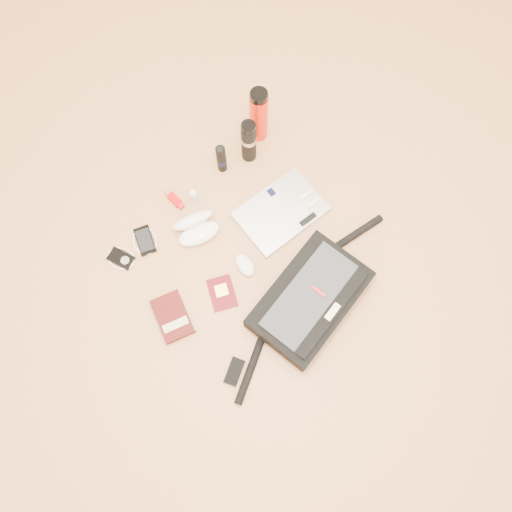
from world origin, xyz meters
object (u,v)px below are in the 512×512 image
at_px(book, 173,317).
at_px(thermos_black, 249,141).
at_px(thermos_red, 259,115).
at_px(messenger_bag, 309,300).
at_px(laptop, 281,212).

relative_size(book, thermos_black, 0.86).
relative_size(book, thermos_red, 0.71).
bearing_deg(thermos_black, messenger_bag, -109.93).
bearing_deg(laptop, messenger_bag, -113.56).
xyz_separation_m(laptop, thermos_black, (0.07, 0.29, 0.11)).
distance_m(messenger_bag, thermos_black, 0.69).
distance_m(laptop, thermos_black, 0.32).
bearing_deg(book, laptop, 21.49).
distance_m(messenger_bag, laptop, 0.40).
bearing_deg(messenger_bag, thermos_black, 58.07).
distance_m(book, thermos_black, 0.77).
height_order(thermos_black, thermos_red, thermos_red).
bearing_deg(messenger_bag, book, 134.22).
relative_size(messenger_bag, book, 4.49).
distance_m(laptop, book, 0.61).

